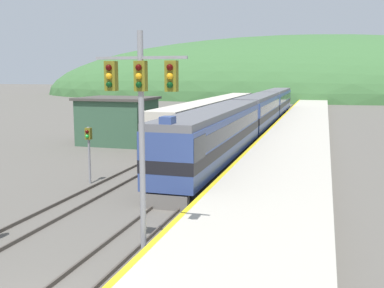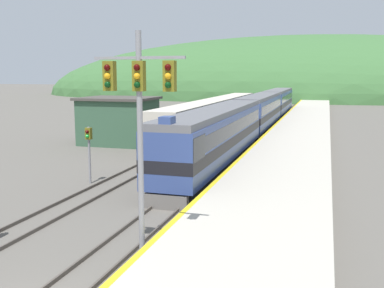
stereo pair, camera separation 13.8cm
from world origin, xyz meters
name	(u,v)px [view 2 (the right image)]	position (x,y,z in m)	size (l,w,h in m)	color
track_main	(282,113)	(0.00, 70.00, 0.08)	(1.52, 180.00, 0.16)	#4C443D
track_siding	(253,112)	(-4.99, 70.00, 0.08)	(1.52, 180.00, 0.16)	#4C443D
platform	(305,123)	(4.89, 50.00, 0.50)	(6.14, 140.00, 1.00)	#BCB5A5
distant_hills	(302,96)	(0.00, 132.41, 0.00)	(169.48, 76.27, 36.45)	#3D6B38
station_shed	(119,120)	(-11.81, 30.18, 2.28)	(6.92, 5.91, 4.53)	#385B42
express_train_lead_car	(216,136)	(0.00, 21.64, 2.35)	(2.97, 21.85, 4.67)	black
carriage_second	(260,112)	(0.00, 43.32, 2.34)	(2.96, 19.29, 4.31)	black
carriage_third	(278,102)	(0.00, 63.48, 2.34)	(2.96, 19.29, 4.31)	black
siding_train	(215,115)	(-4.99, 41.69, 1.97)	(2.90, 37.12, 3.82)	black
signal_mast_main	(139,107)	(1.40, 4.78, 5.64)	(3.30, 0.42, 8.18)	gray
signal_post_siding	(89,143)	(-6.38, 14.86, 2.55)	(0.36, 0.42, 3.54)	gray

